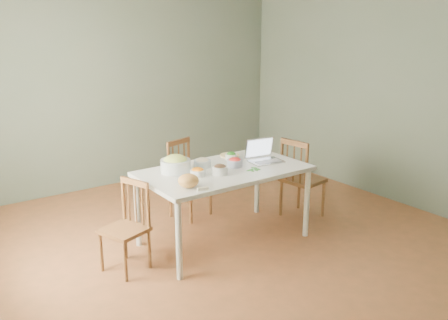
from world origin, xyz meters
TOP-DOWN VIEW (x-y plane):
  - floor at (0.00, 0.00)m, footprint 5.00×5.00m
  - wall_back at (0.00, 2.50)m, footprint 5.00×0.00m
  - wall_right at (2.50, 0.00)m, footprint 0.00×5.00m
  - dining_table at (-0.09, -0.04)m, footprint 1.76×0.99m
  - chair_far at (-0.02, 0.78)m, footprint 0.52×0.50m
  - chair_left at (-1.24, -0.02)m, footprint 0.48×0.49m
  - chair_right at (1.10, -0.03)m, footprint 0.47×0.49m
  - bread_boule at (-0.70, -0.32)m, footprint 0.26×0.26m
  - butter_stick at (-0.64, -0.47)m, footprint 0.11×0.06m
  - bowl_squash at (-0.56, 0.17)m, footprint 0.34×0.34m
  - bowl_carrot at (-0.44, -0.08)m, footprint 0.18×0.18m
  - bowl_onion at (-0.24, 0.16)m, footprint 0.21×0.21m
  - bowl_mushroom at (-0.23, -0.16)m, footprint 0.21×0.21m
  - bowl_redpep at (0.06, -0.03)m, footprint 0.22×0.22m
  - bowl_broccoli at (0.20, 0.22)m, footprint 0.15×0.15m
  - flatbread at (0.26, 0.33)m, footprint 0.22×0.22m
  - basil_bunch at (0.14, -0.24)m, footprint 0.19×0.19m
  - laptop at (0.45, -0.09)m, footprint 0.39×0.34m

SIDE VIEW (x-z plane):
  - floor at x=0.00m, z-range 0.00..0.00m
  - dining_table at x=-0.09m, z-range 0.00..0.82m
  - chair_left at x=-1.24m, z-range 0.00..0.88m
  - chair_far at x=-0.02m, z-range 0.00..0.95m
  - chair_right at x=1.10m, z-range 0.00..0.99m
  - flatbread at x=0.26m, z-range 0.82..0.84m
  - basil_bunch at x=0.14m, z-range 0.82..0.84m
  - butter_stick at x=-0.64m, z-range 0.82..0.85m
  - bowl_broccoli at x=0.20m, z-range 0.82..0.91m
  - bowl_carrot at x=-0.44m, z-range 0.82..0.91m
  - bowl_redpep at x=0.06m, z-range 0.82..0.92m
  - bowl_onion at x=-0.24m, z-range 0.82..0.92m
  - bowl_mushroom at x=-0.23m, z-range 0.82..0.93m
  - bread_boule at x=-0.70m, z-range 0.82..0.95m
  - bowl_squash at x=-0.56m, z-range 0.82..1.00m
  - laptop at x=0.45m, z-range 0.82..1.07m
  - wall_back at x=0.00m, z-range 0.00..2.70m
  - wall_right at x=2.50m, z-range 0.00..2.70m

